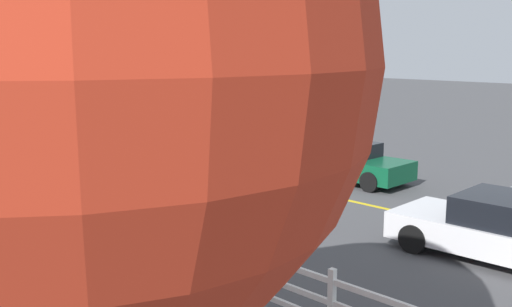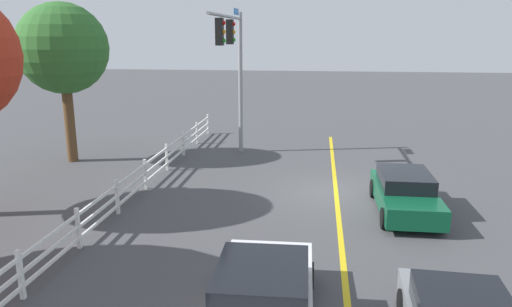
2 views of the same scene
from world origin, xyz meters
name	(u,v)px [view 2 (image 2 of 2)]	position (x,y,z in m)	size (l,w,h in m)	color
ground_plane	(336,193)	(0.00, 0.00, 0.00)	(120.00, 120.00, 0.00)	#444447
lane_center_stripe	(341,238)	(-4.00, 0.00, 0.00)	(28.00, 0.16, 0.01)	gold
signal_assembly	(233,56)	(4.01, 4.46, 4.75)	(6.76, 0.38, 6.76)	gray
car_0	(405,193)	(-1.63, -2.13, 0.65)	(4.28, 1.89, 1.31)	#0C4C2D
car_1	(263,297)	(-8.58, 1.72, 0.67)	(4.53, 2.12, 1.39)	silver
white_rail_fence	(117,196)	(-3.00, 7.08, 0.60)	(26.10, 0.10, 1.15)	white
tree_1	(63,49)	(3.15, 11.83, 5.02)	(3.94, 3.94, 7.03)	brown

